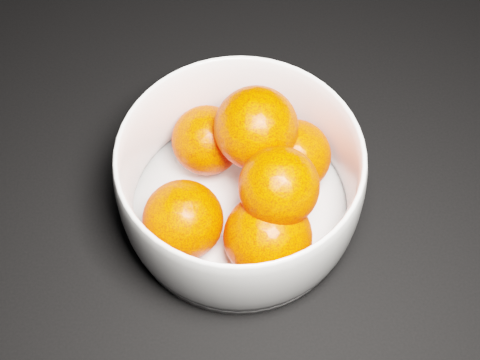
{
  "coord_description": "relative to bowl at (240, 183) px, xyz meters",
  "views": [
    {
      "loc": [
        -0.01,
        -0.3,
        0.49
      ],
      "look_at": [
        -0.02,
        -0.03,
        0.05
      ],
      "focal_mm": 50.0,
      "sensor_mm": 36.0,
      "label": 1
    }
  ],
  "objects": [
    {
      "name": "orange_pile",
      "position": [
        0.01,
        -0.0,
        0.01
      ],
      "size": [
        0.15,
        0.15,
        0.1
      ],
      "color": "#FF3100",
      "rests_on": "bowl"
    },
    {
      "name": "bowl",
      "position": [
        0.0,
        0.0,
        0.0
      ],
      "size": [
        0.19,
        0.19,
        0.09
      ],
      "rotation": [
        0.0,
        0.0,
        -0.3
      ],
      "color": "silver",
      "rests_on": "ground"
    },
    {
      "name": "ground",
      "position": [
        0.02,
        0.03,
        -0.05
      ],
      "size": [
        3.0,
        3.0,
        0.0
      ],
      "primitive_type": "cube",
      "color": "black",
      "rests_on": "ground"
    }
  ]
}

